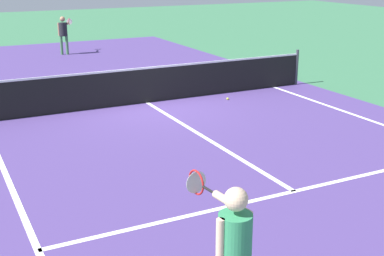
{
  "coord_description": "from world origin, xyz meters",
  "views": [
    {
      "loc": [
        -5.02,
        -12.66,
        3.56
      ],
      "look_at": [
        -1.37,
        -5.4,
        1.0
      ],
      "focal_mm": 49.03,
      "sensor_mm": 36.0,
      "label": 1
    }
  ],
  "objects_px": {
    "net": "(146,85)",
    "tennis_ball_near_net": "(228,99)",
    "player_far": "(63,31)",
    "player_near": "(233,248)"
  },
  "relations": [
    {
      "from": "player_far",
      "to": "player_near",
      "type": "bearing_deg",
      "value": -98.55
    },
    {
      "from": "net",
      "to": "tennis_ball_near_net",
      "type": "distance_m",
      "value": 2.25
    },
    {
      "from": "player_near",
      "to": "player_far",
      "type": "relative_size",
      "value": 1.08
    },
    {
      "from": "net",
      "to": "tennis_ball_near_net",
      "type": "bearing_deg",
      "value": -19.17
    },
    {
      "from": "net",
      "to": "tennis_ball_near_net",
      "type": "relative_size",
      "value": 150.63
    },
    {
      "from": "tennis_ball_near_net",
      "to": "player_far",
      "type": "bearing_deg",
      "value": 102.76
    },
    {
      "from": "player_far",
      "to": "tennis_ball_near_net",
      "type": "xyz_separation_m",
      "value": [
        2.14,
        -9.47,
        -0.91
      ]
    },
    {
      "from": "player_near",
      "to": "player_far",
      "type": "bearing_deg",
      "value": 81.45
    },
    {
      "from": "net",
      "to": "player_far",
      "type": "distance_m",
      "value": 8.76
    },
    {
      "from": "player_near",
      "to": "tennis_ball_near_net",
      "type": "height_order",
      "value": "player_near"
    }
  ]
}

